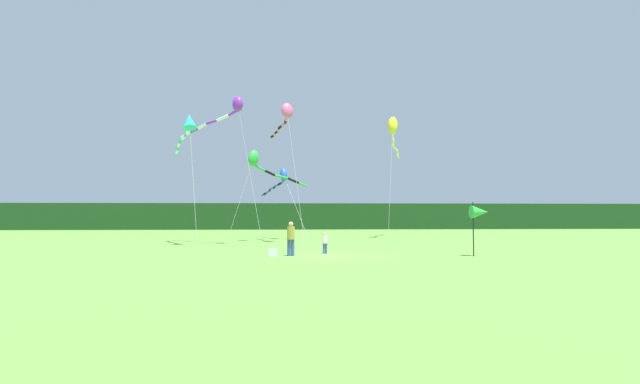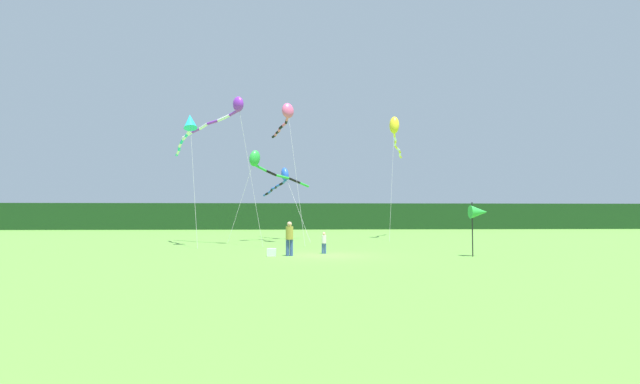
# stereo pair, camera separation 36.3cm
# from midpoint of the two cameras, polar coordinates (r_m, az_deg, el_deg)

# --- Properties ---
(ground_plane) EXTENTS (120.00, 120.00, 0.00)m
(ground_plane) POSITION_cam_midpoint_polar(r_m,az_deg,el_deg) (25.12, 0.50, -7.65)
(ground_plane) COLOR #5B9338
(distant_treeline) EXTENTS (108.00, 3.33, 3.79)m
(distant_treeline) POSITION_cam_midpoint_polar(r_m,az_deg,el_deg) (69.98, -2.27, -2.94)
(distant_treeline) COLOR #193D19
(distant_treeline) RESTS_ON ground
(person_adult) EXTENTS (0.39, 0.39, 1.79)m
(person_adult) POSITION_cam_midpoint_polar(r_m,az_deg,el_deg) (24.88, -3.95, -5.39)
(person_adult) COLOR #334C8C
(person_adult) RESTS_ON ground
(person_child) EXTENTS (0.26, 0.26, 1.18)m
(person_child) POSITION_cam_midpoint_polar(r_m,az_deg,el_deg) (26.31, 0.20, -5.99)
(person_child) COLOR #334C8C
(person_child) RESTS_ON ground
(cooler_box) EXTENTS (0.47, 0.35, 0.40)m
(cooler_box) POSITION_cam_midpoint_polar(r_m,az_deg,el_deg) (24.85, -6.10, -7.23)
(cooler_box) COLOR silver
(cooler_box) RESTS_ON ground
(banner_flag_pole) EXTENTS (0.90, 0.70, 2.79)m
(banner_flag_pole) POSITION_cam_midpoint_polar(r_m,az_deg,el_deg) (25.88, 18.25, -2.34)
(banner_flag_pole) COLOR black
(banner_flag_pole) RESTS_ON ground
(kite_cyan) EXTENTS (3.32, 7.50, 9.28)m
(kite_cyan) POSITION_cam_midpoint_polar(r_m,az_deg,el_deg) (34.84, -15.88, 7.72)
(kite_cyan) COLOR #B2B2B2
(kite_cyan) RESTS_ON ground
(kite_purple) EXTENTS (6.96, 6.76, 10.66)m
(kite_purple) POSITION_cam_midpoint_polar(r_m,az_deg,el_deg) (35.48, -11.21, 9.60)
(kite_purple) COLOR #B2B2B2
(kite_purple) RESTS_ON ground
(kite_yellow) EXTENTS (3.47, 10.29, 11.13)m
(kite_yellow) POSITION_cam_midpoint_polar(r_m,az_deg,el_deg) (44.39, 8.56, 7.42)
(kite_yellow) COLOR #B2B2B2
(kite_yellow) RESTS_ON ground
(kite_blue) EXTENTS (4.27, 8.58, 6.44)m
(kite_blue) POSITION_cam_midpoint_polar(r_m,az_deg,el_deg) (42.03, -4.96, 1.70)
(kite_blue) COLOR #B2B2B2
(kite_blue) RESTS_ON ground
(kite_rainbow) EXTENTS (2.65, 7.25, 10.67)m
(kite_rainbow) POSITION_cam_midpoint_polar(r_m,az_deg,el_deg) (36.69, -4.43, 9.31)
(kite_rainbow) COLOR #B2B2B2
(kite_rainbow) RESTS_ON ground
(kite_green) EXTENTS (6.47, 5.73, 7.46)m
(kite_green) POSITION_cam_midpoint_polar(r_m,az_deg,el_deg) (39.20, -7.50, 3.53)
(kite_green) COLOR #B2B2B2
(kite_green) RESTS_ON ground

